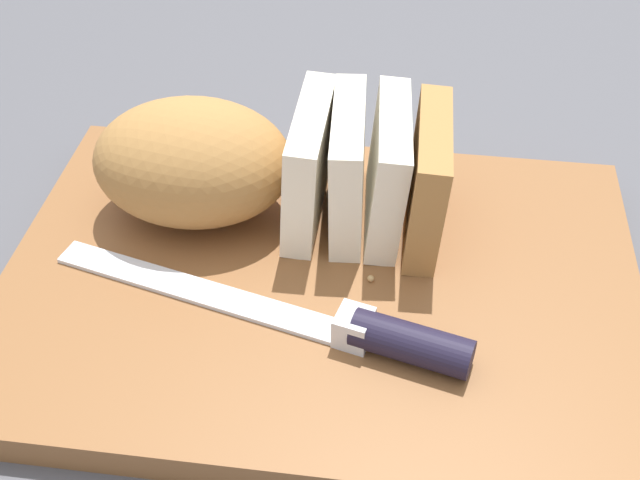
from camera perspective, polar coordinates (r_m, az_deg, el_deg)
name	(u,v)px	position (r m, az deg, el deg)	size (l,w,h in m)	color
ground_plane	(320,298)	(0.53, 0.00, -4.10)	(3.00, 3.00, 0.00)	#4C4C51
cutting_board	(320,287)	(0.52, 0.00, -3.31)	(0.40, 0.29, 0.02)	brown
bread_loaf	(258,165)	(0.54, -4.32, 5.24)	(0.24, 0.11, 0.08)	#A8753D
bread_knife	(357,330)	(0.47, 2.60, -6.28)	(0.27, 0.08, 0.02)	silver
crumb_near_knife	(312,207)	(0.56, -0.58, 2.31)	(0.00, 0.00, 0.00)	tan
crumb_near_loaf	(339,319)	(0.48, 1.34, -5.53)	(0.01, 0.01, 0.01)	tan
crumb_stray_left	(310,222)	(0.55, -0.73, 1.24)	(0.00, 0.00, 0.00)	tan
crumb_stray_right	(371,275)	(0.51, 3.60, -2.45)	(0.00, 0.00, 0.00)	tan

